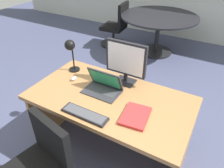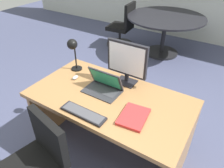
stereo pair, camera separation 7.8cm
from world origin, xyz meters
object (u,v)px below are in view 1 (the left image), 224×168
at_px(monitor, 126,60).
at_px(keyboard, 85,114).
at_px(mouse, 74,78).
at_px(desk, 112,110).
at_px(meeting_chair_near, 116,29).
at_px(meeting_table, 158,25).
at_px(book, 135,116).
at_px(laptop, 104,84).
at_px(desk_lamp, 71,49).

distance_m(monitor, keyboard, 0.66).
xyz_separation_m(monitor, mouse, (-0.48, -0.23, -0.23)).
bearing_deg(desk, keyboard, -98.83).
relative_size(monitor, meeting_chair_near, 0.48).
height_order(keyboard, meeting_table, meeting_table).
xyz_separation_m(book, meeting_chair_near, (-1.61, 2.62, -0.37)).
xyz_separation_m(laptop, desk_lamp, (-0.49, 0.14, 0.20)).
bearing_deg(monitor, laptop, -117.36).
bearing_deg(desk_lamp, mouse, -49.46).
bearing_deg(monitor, keyboard, -96.29).
bearing_deg(meeting_chair_near, laptop, -63.95).
height_order(desk, laptop, laptop).
relative_size(mouse, meeting_chair_near, 0.08).
height_order(keyboard, mouse, mouse).
bearing_deg(desk_lamp, desk, -15.04).
bearing_deg(desk, meeting_table, 99.20).
xyz_separation_m(laptop, keyboard, (0.05, -0.39, -0.05)).
distance_m(laptop, meeting_table, 2.53).
height_order(desk, mouse, mouse).
relative_size(desk, laptop, 4.34).
relative_size(monitor, mouse, 5.74).
relative_size(laptop, desk_lamp, 0.95).
height_order(book, meeting_table, meeting_table).
relative_size(laptop, meeting_table, 0.24).
height_order(desk, meeting_chair_near, meeting_chair_near).
bearing_deg(laptop, meeting_table, 96.89).
height_order(desk, keyboard, keyboard).
distance_m(desk, desk_lamp, 0.77).
bearing_deg(monitor, desk, -92.53).
relative_size(desk, desk_lamp, 4.14).
xyz_separation_m(book, meeting_table, (-0.73, 2.70, -0.16)).
height_order(desk_lamp, meeting_chair_near, desk_lamp).
xyz_separation_m(monitor, meeting_table, (-0.42, 2.28, -0.40)).
xyz_separation_m(desk, book, (0.32, -0.17, 0.21)).
bearing_deg(book, mouse, 166.22).
bearing_deg(book, laptop, 155.21).
bearing_deg(book, monitor, 126.11).
height_order(monitor, keyboard, monitor).
bearing_deg(meeting_table, keyboard, -83.05).
bearing_deg(meeting_chair_near, keyboard, -66.29).
bearing_deg(keyboard, monitor, 83.71).
bearing_deg(book, desk, 151.33).
bearing_deg(meeting_table, desk_lamp, -94.41).
distance_m(mouse, book, 0.82).
distance_m(mouse, meeting_table, 2.51).
distance_m(keyboard, meeting_chair_near, 3.09).
distance_m(desk_lamp, meeting_chair_near, 2.47).
bearing_deg(keyboard, meeting_chair_near, 113.71).
height_order(laptop, keyboard, laptop).
xyz_separation_m(keyboard, meeting_chair_near, (-1.24, 2.81, -0.37)).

